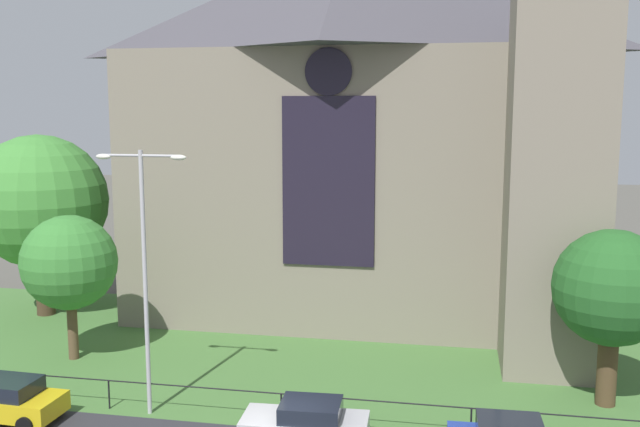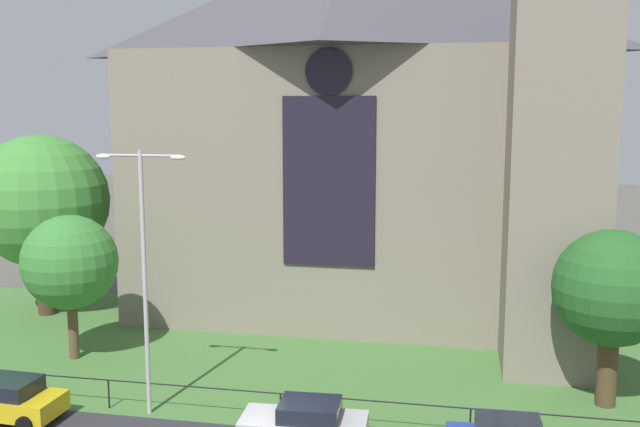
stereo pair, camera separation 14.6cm
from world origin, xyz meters
name	(u,v)px [view 2 (the right image)]	position (x,y,z in m)	size (l,w,h in m)	color
ground	(333,354)	(0.00, 10.00, 0.00)	(160.00, 160.00, 0.00)	#56544C
grass_verge	(325,369)	(0.00, 8.00, 0.00)	(120.00, 20.00, 0.01)	#477538
church_building	(361,124)	(0.18, 17.36, 10.27)	(23.20, 16.20, 26.00)	gray
iron_railing	(280,397)	(-0.59, 2.50, 0.96)	(26.54, 0.07, 1.13)	black
tree_left_near	(70,263)	(-11.34, 7.22, 4.39)	(4.19, 4.19, 6.51)	brown
tree_right_near	(612,289)	(11.09, 6.38, 4.50)	(4.35, 4.35, 6.74)	#4C3823
tree_left_far	(41,202)	(-16.47, 13.34, 6.18)	(7.11, 7.11, 9.78)	#423021
streetlamp_near	(144,253)	(-5.55, 2.40, 6.03)	(3.37, 0.26, 9.70)	#B2B2B7
parked_car_yellow	(5,399)	(-10.43, 0.93, 0.74)	(4.27, 2.16, 1.51)	gold
parked_car_silver	(305,423)	(0.63, 1.06, 0.74)	(4.28, 2.18, 1.51)	#B7B7BC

